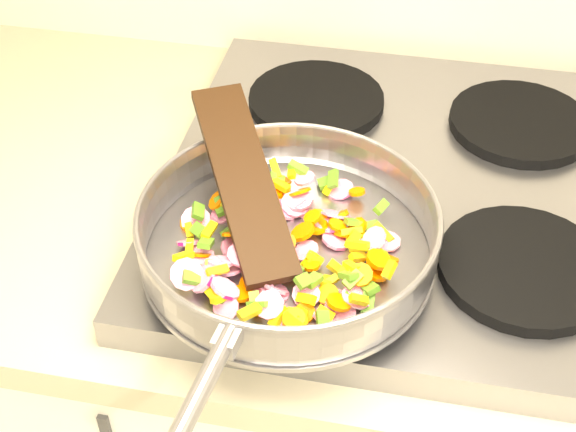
# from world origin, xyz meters

# --- Properties ---
(cooktop) EXTENTS (0.60, 0.60, 0.04)m
(cooktop) POSITION_xyz_m (-0.70, 1.67, 0.92)
(cooktop) COLOR #939399
(cooktop) RESTS_ON counter_top
(grate_fl) EXTENTS (0.19, 0.19, 0.02)m
(grate_fl) POSITION_xyz_m (-0.84, 1.52, 0.95)
(grate_fl) COLOR black
(grate_fl) RESTS_ON cooktop
(grate_fr) EXTENTS (0.19, 0.19, 0.02)m
(grate_fr) POSITION_xyz_m (-0.56, 1.52, 0.95)
(grate_fr) COLOR black
(grate_fr) RESTS_ON cooktop
(grate_bl) EXTENTS (0.19, 0.19, 0.02)m
(grate_bl) POSITION_xyz_m (-0.84, 1.81, 0.95)
(grate_bl) COLOR black
(grate_bl) RESTS_ON cooktop
(grate_br) EXTENTS (0.19, 0.19, 0.02)m
(grate_br) POSITION_xyz_m (-0.56, 1.81, 0.95)
(grate_br) COLOR black
(grate_br) RESTS_ON cooktop
(saute_pan) EXTENTS (0.37, 0.53, 0.06)m
(saute_pan) POSITION_xyz_m (-0.82, 1.48, 0.99)
(saute_pan) COLOR #9E9EA5
(saute_pan) RESTS_ON grate_fl
(vegetable_heap) EXTENTS (0.26, 0.26, 0.05)m
(vegetable_heap) POSITION_xyz_m (-0.82, 1.48, 0.97)
(vegetable_heap) COLOR yellow
(vegetable_heap) RESTS_ON saute_pan
(wooden_spatula) EXTENTS (0.17, 0.25, 0.09)m
(wooden_spatula) POSITION_xyz_m (-0.88, 1.53, 1.02)
(wooden_spatula) COLOR black
(wooden_spatula) RESTS_ON saute_pan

